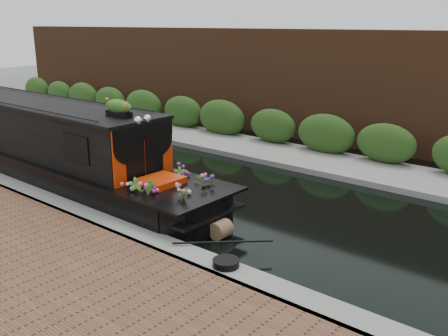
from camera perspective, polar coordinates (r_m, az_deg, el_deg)
The scene contains 8 objects.
ground at distance 12.64m, azimuth 0.22°, elevation -3.29°, with size 80.00×80.00×0.00m, color black.
near_bank_coping at distance 10.49m, azimuth -11.44°, elevation -7.89°, with size 40.00×0.60×0.50m, color gray.
far_bank_path at distance 15.96m, azimuth 9.87°, elevation 0.67°, with size 40.00×2.40×0.34m, color gray.
far_hedge at distance 16.72m, azimuth 11.42°, elevation 1.31°, with size 40.00×1.10×2.80m, color #254617.
far_brick_wall at distance 18.55m, azimuth 14.55°, elevation 2.59°, with size 40.00×1.00×8.00m, color #58331D.
narrowboat at distance 14.73m, azimuth -19.59°, elevation 1.96°, with size 11.88×2.13×2.77m.
rope_fender at distance 10.24m, azimuth -0.35°, elevation -7.05°, with size 0.37×0.37×0.39m, color brown.
coiled_mooring_rope at distance 8.65m, azimuth 0.23°, elevation -10.78°, with size 0.46×0.46×0.12m, color black.
Camera 1 is at (7.57, -9.18, 4.26)m, focal length 40.00 mm.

